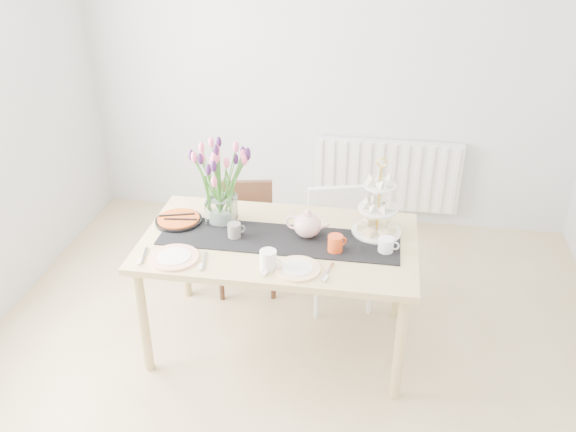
# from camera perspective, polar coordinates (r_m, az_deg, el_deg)

# --- Properties ---
(room_shell) EXTENTS (4.50, 4.50, 4.50)m
(room_shell) POSITION_cam_1_polar(r_m,az_deg,el_deg) (2.82, -0.53, 1.83)
(room_shell) COLOR tan
(room_shell) RESTS_ON ground
(radiator) EXTENTS (1.20, 0.08, 0.60)m
(radiator) POSITION_cam_1_polar(r_m,az_deg,el_deg) (5.13, 9.20, 3.80)
(radiator) COLOR white
(radiator) RESTS_ON room_shell
(dining_table) EXTENTS (1.60, 0.90, 0.75)m
(dining_table) POSITION_cam_1_polar(r_m,az_deg,el_deg) (3.59, -0.86, -3.27)
(dining_table) COLOR tan
(dining_table) RESTS_ON ground
(chair_brown) EXTENTS (0.46, 0.46, 0.75)m
(chair_brown) POSITION_cam_1_polar(r_m,az_deg,el_deg) (4.33, -3.88, -1.12)
(chair_brown) COLOR #3B2215
(chair_brown) RESTS_ON ground
(chair_white) EXTENTS (0.48, 0.48, 0.79)m
(chair_white) POSITION_cam_1_polar(r_m,az_deg,el_deg) (4.16, 4.71, -2.06)
(chair_white) COLOR white
(chair_white) RESTS_ON ground
(table_runner) EXTENTS (1.40, 0.35, 0.01)m
(table_runner) POSITION_cam_1_polar(r_m,az_deg,el_deg) (3.55, -0.87, -2.17)
(table_runner) COLOR black
(table_runner) RESTS_ON dining_table
(tulip_vase) EXTENTS (0.60, 0.60, 0.51)m
(tulip_vase) POSITION_cam_1_polar(r_m,az_deg,el_deg) (3.61, -6.43, 4.05)
(tulip_vase) COLOR silver
(tulip_vase) RESTS_ON dining_table
(cake_stand) EXTENTS (0.29, 0.29, 0.43)m
(cake_stand) POSITION_cam_1_polar(r_m,az_deg,el_deg) (3.60, 8.39, 0.11)
(cake_stand) COLOR gold
(cake_stand) RESTS_ON dining_table
(teapot) EXTENTS (0.30, 0.27, 0.17)m
(teapot) POSITION_cam_1_polar(r_m,az_deg,el_deg) (3.54, 1.83, -0.87)
(teapot) COLOR silver
(teapot) RESTS_ON dining_table
(cream_jug) EXTENTS (0.10, 0.10, 0.09)m
(cream_jug) POSITION_cam_1_polar(r_m,az_deg,el_deg) (3.46, 9.14, -2.72)
(cream_jug) COLOR white
(cream_jug) RESTS_ON dining_table
(tart_tin) EXTENTS (0.29, 0.29, 0.03)m
(tart_tin) POSITION_cam_1_polar(r_m,az_deg,el_deg) (3.78, -10.19, -0.40)
(tart_tin) COLOR black
(tart_tin) RESTS_ON dining_table
(mug_grey) EXTENTS (0.11, 0.11, 0.09)m
(mug_grey) POSITION_cam_1_polar(r_m,az_deg,el_deg) (3.56, -5.04, -1.39)
(mug_grey) COLOR slate
(mug_grey) RESTS_ON dining_table
(mug_white) EXTENTS (0.12, 0.12, 0.11)m
(mug_white) POSITION_cam_1_polar(r_m,az_deg,el_deg) (3.27, -1.87, -4.12)
(mug_white) COLOR white
(mug_white) RESTS_ON dining_table
(mug_orange) EXTENTS (0.12, 0.12, 0.10)m
(mug_orange) POSITION_cam_1_polar(r_m,az_deg,el_deg) (3.43, 4.45, -2.61)
(mug_orange) COLOR #DA4218
(mug_orange) RESTS_ON dining_table
(plate_left) EXTENTS (0.32, 0.32, 0.01)m
(plate_left) POSITION_cam_1_polar(r_m,az_deg,el_deg) (3.43, -10.61, -3.84)
(plate_left) COLOR white
(plate_left) RESTS_ON dining_table
(plate_right) EXTENTS (0.31, 0.31, 0.01)m
(plate_right) POSITION_cam_1_polar(r_m,az_deg,el_deg) (3.28, 0.88, -4.95)
(plate_right) COLOR white
(plate_right) RESTS_ON dining_table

